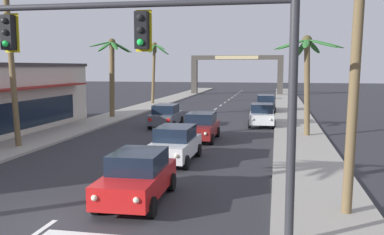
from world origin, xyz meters
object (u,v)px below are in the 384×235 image
Objects in this scene: sedan_fifth_in_queue at (201,126)px; palm_left_second at (8,24)px; palm_left_third at (112,65)px; palm_right_second at (307,63)px; palm_left_farthest at (154,59)px; town_gateway_arch at (237,69)px; traffic_signal_mast at (144,52)px; palm_right_nearest at (358,11)px; sedan_third_in_queue at (175,144)px; sedan_parked_mid_kerb at (266,103)px; sedan_lead_at_stop_bar at (137,176)px; sedan_oncoming_far at (166,115)px; sedan_parked_nearest_kerb at (262,115)px.

palm_left_second reaches higher than sedan_fifth_in_queue.
palm_right_second is (15.73, -7.17, 0.08)m from palm_left_third.
palm_left_third is 14.12m from palm_left_farthest.
town_gateway_arch is (7.95, 19.40, -1.30)m from palm_left_farthest.
traffic_signal_mast is 1.64× the size of palm_left_third.
palm_right_second is (-0.39, 14.84, -1.33)m from palm_right_nearest.
traffic_signal_mast reaches higher than sedan_third_in_queue.
sedan_lead_at_stop_bar is at bearing -96.72° from sedan_parked_mid_kerb.
sedan_oncoming_far is (-4.73, 20.38, -4.00)m from traffic_signal_mast.
palm_left_second is at bearing 135.73° from traffic_signal_mast.
palm_left_second is (-6.09, -9.83, 5.87)m from sedan_oncoming_far.
sedan_oncoming_far is 10.98m from palm_right_second.
sedan_oncoming_far is 37.95m from town_gateway_arch.
town_gateway_arch is (-8.12, 40.67, -0.65)m from palm_right_second.
sedan_parked_mid_kerb is (2.28, 32.31, -4.00)m from traffic_signal_mast.
palm_left_third reaches higher than traffic_signal_mast.
palm_left_second reaches higher than sedan_third_in_queue.
sedan_parked_nearest_kerb is at bearing 74.74° from sedan_third_in_queue.
sedan_oncoming_far is at bearing -92.64° from town_gateway_arch.
town_gateway_arch reaches higher than sedan_parked_mid_kerb.
palm_right_nearest is at bearing -25.83° from palm_left_second.
palm_left_farthest is (-13.20, 16.52, 4.50)m from sedan_parked_nearest_kerb.
palm_right_nearest reaches higher than traffic_signal_mast.
sedan_third_in_queue and sedan_parked_nearest_kerb have the same top height.
sedan_parked_mid_kerb is 26.07m from palm_left_second.
sedan_lead_at_stop_bar is 12.21m from sedan_fifth_in_queue.
sedan_fifth_in_queue is at bearing -101.38° from sedan_parked_mid_kerb.
palm_left_third reaches higher than sedan_lead_at_stop_bar.
palm_right_second is at bearing -52.93° from palm_left_farthest.
sedan_lead_at_stop_bar is 0.55× the size of palm_right_nearest.
sedan_parked_nearest_kerb is at bearing 41.79° from palm_left_second.
sedan_parked_nearest_kerb is at bearing -51.37° from palm_left_farthest.
sedan_parked_mid_kerb is 0.31× the size of town_gateway_arch.
sedan_oncoming_far is 1.00× the size of sedan_parked_nearest_kerb.
traffic_signal_mast is at bearing -44.27° from palm_left_second.
palm_left_farthest is at bearing 105.77° from traffic_signal_mast.
sedan_fifth_in_queue is 0.31× the size of town_gateway_arch.
sedan_third_in_queue is at bearing -9.28° from palm_left_second.
palm_left_second is 14.26m from palm_left_third.
palm_right_second is at bearing -78.71° from town_gateway_arch.
sedan_parked_nearest_kerb is at bearing 14.93° from sedan_oncoming_far.
sedan_parked_mid_kerb is 15.39m from palm_left_farthest.
sedan_parked_nearest_kerb is (3.43, 7.13, 0.00)m from sedan_fifth_in_queue.
palm_left_third reaches higher than sedan_parked_mid_kerb.
sedan_lead_at_stop_bar is 55.38m from town_gateway_arch.
traffic_signal_mast is 21.30m from sedan_oncoming_far.
town_gateway_arch is at bearing 98.31° from sedan_parked_nearest_kerb.
town_gateway_arch reaches higher than sedan_fifth_in_queue.
traffic_signal_mast is 5.08m from sedan_lead_at_stop_bar.
palm_left_farthest is (-9.59, 29.75, 4.50)m from sedan_third_in_queue.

